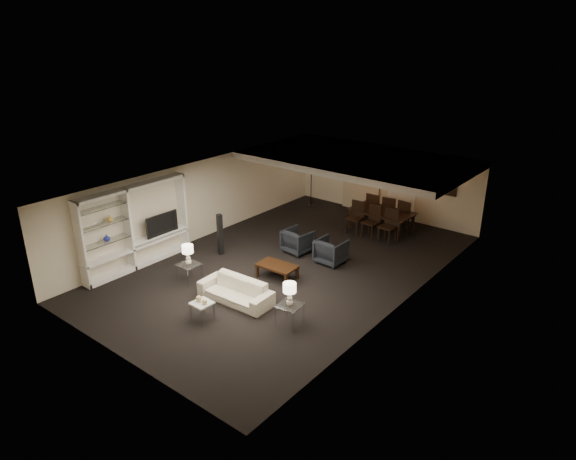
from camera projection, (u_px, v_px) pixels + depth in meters
The scene contains 35 objects.
floor at pixel (288, 266), 14.55m from camera, with size 11.00×11.00×0.00m, color black.
ceiling at pixel (288, 181), 13.62m from camera, with size 7.00×11.00×0.02m, color silver.
wall_back at pixel (385, 181), 18.08m from camera, with size 7.00×0.02×2.50m, color beige.
wall_front at pixel (114, 304), 10.10m from camera, with size 7.00×0.02×2.50m, color beige.
wall_left at pixel (201, 200), 16.11m from camera, with size 0.02×11.00×2.50m, color beige.
wall_right at pixel (404, 259), 12.06m from camera, with size 0.02×11.00×2.50m, color beige.
ceiling_soffit at pixel (357, 160), 16.20m from camera, with size 7.00×4.00×0.20m, color silver.
curtains at pixel (362, 178), 18.56m from camera, with size 1.50×0.12×2.40m, color beige.
door at pixel (402, 190), 17.73m from camera, with size 0.90×0.05×2.10m, color silver.
painting at pixel (442, 184), 16.72m from camera, with size 0.95×0.04×0.65m, color #142D38.
media_unit at pixel (136, 227), 14.14m from camera, with size 0.38×3.40×2.35m, color white, non-canonical shape.
pendant_light at pixel (364, 176), 16.21m from camera, with size 0.52×0.52×0.24m, color #D8591E.
sofa at pixel (236, 291), 12.62m from camera, with size 1.93×0.75×0.56m, color beige.
coffee_table at pixel (277, 271), 13.81m from camera, with size 1.06×0.62×0.38m, color black, non-canonical shape.
armchair_left at pixel (298, 241), 15.33m from camera, with size 0.77×0.79×0.72m, color black.
armchair_right at pixel (331, 251), 14.63m from camera, with size 0.77×0.79×0.72m, color black.
side_table_left at pixel (189, 273), 13.61m from camera, with size 0.53×0.53×0.49m, color white, non-canonical shape.
side_table_right at pixel (290, 314), 11.64m from camera, with size 0.53×0.53×0.49m, color silver, non-canonical shape.
table_lamp_left at pixel (188, 255), 13.42m from camera, with size 0.30×0.30×0.55m, color #EEE7C9, non-canonical shape.
table_lamp_right at pixel (290, 294), 11.45m from camera, with size 0.30×0.30×0.55m, color #EFE0CA, non-canonical shape.
marble_table at pixel (202, 311), 11.84m from camera, with size 0.44×0.44×0.44m, color white, non-canonical shape.
gold_gourd_a at pixel (199, 298), 11.79m from camera, with size 0.14×0.14×0.14m, color tan.
gold_gourd_b at pixel (205, 302), 11.68m from camera, with size 0.12×0.12×0.12m, color #E6BF7A.
television at pixel (160, 223), 14.74m from camera, with size 0.14×1.07×0.62m, color black.
vase_blue at pixel (107, 238), 13.49m from camera, with size 0.18×0.18×0.19m, color #222B97.
vase_amber at pixel (109, 218), 13.42m from camera, with size 0.18×0.18×0.19m, color gold.
floor_speaker at pixel (220, 234), 15.09m from camera, with size 0.14×0.14×1.26m, color black.
dining_table at pixel (380, 221), 16.87m from camera, with size 2.02×1.12×0.71m, color black.
chair_nl at pixel (355, 218), 16.68m from camera, with size 0.49×0.49×1.05m, color black, non-canonical shape.
chair_nm at pixel (371, 222), 16.34m from camera, with size 0.49×0.49×1.05m, color black, non-canonical shape.
chair_nr at pixel (388, 226), 15.99m from camera, with size 0.49×0.49×1.05m, color black, non-canonical shape.
chair_fl at pixel (375, 207), 17.63m from camera, with size 0.49×0.49×1.05m, color black, non-canonical shape.
chair_fm at pixel (390, 211), 17.28m from camera, with size 0.49×0.49×1.05m, color black, non-canonical shape.
chair_fr at pixel (407, 215), 16.93m from camera, with size 0.49×0.49×1.05m, color black, non-canonical shape.
floor_lamp at pixel (311, 185), 19.08m from camera, with size 0.24×0.24×1.64m, color black, non-canonical shape.
Camera 1 is at (8.19, -10.27, 6.36)m, focal length 32.00 mm.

